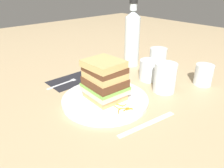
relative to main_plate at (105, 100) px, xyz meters
name	(u,v)px	position (x,y,z in m)	size (l,w,h in m)	color
ground_plane	(113,99)	(0.01, 0.03, -0.01)	(3.00, 3.00, 0.00)	tan
main_plate	(105,100)	(0.00, 0.00, 0.00)	(0.28, 0.28, 0.02)	white
sandwich	(105,80)	(0.00, 0.00, 0.07)	(0.13, 0.12, 0.13)	tan
carrot_shred_0	(92,88)	(-0.08, 0.01, 0.01)	(0.00, 0.00, 0.03)	orange
carrot_shred_1	(96,88)	(-0.07, 0.02, 0.01)	(0.00, 0.00, 0.03)	orange
carrot_shred_2	(90,86)	(-0.10, 0.01, 0.01)	(0.00, 0.00, 0.03)	orange
carrot_shred_3	(86,87)	(-0.10, -0.01, 0.01)	(0.00, 0.00, 0.03)	orange
carrot_shred_4	(92,86)	(-0.09, 0.01, 0.01)	(0.00, 0.00, 0.03)	orange
carrot_shred_5	(93,90)	(-0.07, 0.00, 0.01)	(0.00, 0.00, 0.03)	orange
carrot_shred_6	(91,90)	(-0.07, 0.00, 0.01)	(0.00, 0.00, 0.03)	orange
carrot_shred_7	(87,90)	(-0.08, -0.01, 0.01)	(0.00, 0.00, 0.02)	orange
carrot_shred_8	(119,112)	(0.09, -0.03, 0.01)	(0.00, 0.00, 0.03)	orange
carrot_shred_9	(126,109)	(0.10, 0.00, 0.01)	(0.00, 0.00, 0.03)	orange
carrot_shred_10	(117,108)	(0.07, -0.01, 0.01)	(0.00, 0.00, 0.03)	orange
carrot_shred_11	(130,108)	(0.10, 0.01, 0.01)	(0.00, 0.00, 0.02)	orange
carrot_shred_12	(120,105)	(0.07, 0.00, 0.01)	(0.00, 0.00, 0.02)	orange
carrot_shred_13	(124,105)	(0.08, 0.01, 0.01)	(0.00, 0.00, 0.02)	orange
carrot_shred_14	(129,109)	(0.10, 0.01, 0.01)	(0.00, 0.00, 0.02)	orange
carrot_shred_15	(123,108)	(0.09, 0.00, 0.01)	(0.00, 0.00, 0.02)	orange
napkin_dark	(72,80)	(-0.21, 0.01, -0.01)	(0.11, 0.18, 0.00)	black
fork	(67,81)	(-0.21, -0.02, 0.00)	(0.02, 0.17, 0.00)	silver
knife	(146,125)	(0.17, 0.00, -0.01)	(0.04, 0.20, 0.00)	silver
juice_glass	(165,79)	(0.08, 0.21, 0.04)	(0.08, 0.08, 0.10)	white
water_bottle	(132,38)	(-0.18, 0.31, 0.12)	(0.07, 0.07, 0.29)	silver
empty_tumbler_0	(149,70)	(-0.02, 0.25, 0.03)	(0.08, 0.08, 0.08)	silver
empty_tumbler_1	(158,57)	(-0.09, 0.40, 0.03)	(0.08, 0.08, 0.08)	silver
empty_tumbler_2	(204,75)	(0.15, 0.36, 0.03)	(0.07, 0.07, 0.08)	silver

